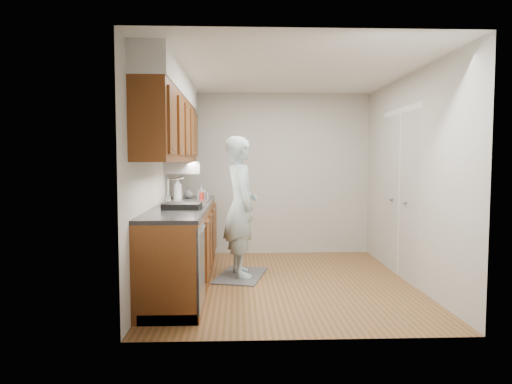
% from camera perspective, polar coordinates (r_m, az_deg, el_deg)
% --- Properties ---
extents(floor, '(3.50, 3.50, 0.00)m').
position_cam_1_polar(floor, '(5.59, 3.54, -11.21)').
color(floor, brown).
rests_on(floor, ground).
extents(ceiling, '(3.50, 3.50, 0.00)m').
position_cam_1_polar(ceiling, '(5.49, 3.66, 14.84)').
color(ceiling, white).
rests_on(ceiling, wall_left).
extents(wall_left, '(0.02, 3.50, 2.50)m').
position_cam_1_polar(wall_left, '(5.45, -12.28, 1.64)').
color(wall_left, '#B6B5AB').
rests_on(wall_left, floor).
extents(wall_right, '(0.02, 3.50, 2.50)m').
position_cam_1_polar(wall_right, '(5.75, 18.65, 1.64)').
color(wall_right, '#B6B5AB').
rests_on(wall_right, floor).
extents(wall_back, '(3.00, 0.02, 2.50)m').
position_cam_1_polar(wall_back, '(7.14, 2.17, 2.27)').
color(wall_back, '#B6B5AB').
rests_on(wall_back, floor).
extents(counter, '(0.64, 2.80, 1.30)m').
position_cam_1_polar(counter, '(5.49, -9.06, -6.30)').
color(counter, brown).
rests_on(counter, floor).
extents(upper_cabinets, '(0.47, 2.80, 1.21)m').
position_cam_1_polar(upper_cabinets, '(5.49, -10.56, 8.98)').
color(upper_cabinets, brown).
rests_on(upper_cabinets, wall_left).
extents(closet_door, '(0.02, 1.22, 2.05)m').
position_cam_1_polar(closet_door, '(6.04, 17.48, -0.37)').
color(closet_door, silver).
rests_on(closet_door, wall_right).
extents(floor_mat, '(0.72, 0.99, 0.02)m').
position_cam_1_polar(floor_mat, '(5.86, -1.91, -10.40)').
color(floor_mat, slate).
rests_on(floor_mat, floor).
extents(person, '(0.60, 0.78, 1.98)m').
position_cam_1_polar(person, '(5.69, -1.93, -0.64)').
color(person, '#AAC7CF').
rests_on(person, floor_mat).
extents(soap_bottle_a, '(0.15, 0.15, 0.30)m').
position_cam_1_polar(soap_bottle_a, '(6.02, -9.75, 0.38)').
color(soap_bottle_a, '#B4BCC4').
rests_on(soap_bottle_a, counter).
extents(soap_bottle_b, '(0.11, 0.11, 0.18)m').
position_cam_1_polar(soap_bottle_b, '(6.20, -6.86, -0.04)').
color(soap_bottle_b, '#B4BCC4').
rests_on(soap_bottle_b, counter).
extents(soap_bottle_c, '(0.15, 0.15, 0.15)m').
position_cam_1_polar(soap_bottle_c, '(6.41, -8.46, -0.07)').
color(soap_bottle_c, '#B4BCC4').
rests_on(soap_bottle_c, counter).
extents(soda_can, '(0.08, 0.08, 0.11)m').
position_cam_1_polar(soda_can, '(5.91, -6.81, -0.58)').
color(soda_can, red).
rests_on(soda_can, counter).
extents(steel_can, '(0.08, 0.08, 0.11)m').
position_cam_1_polar(steel_can, '(6.01, -6.10, -0.52)').
color(steel_can, '#A5A5AA').
rests_on(steel_can, counter).
extents(dish_rack, '(0.41, 0.35, 0.06)m').
position_cam_1_polar(dish_rack, '(5.01, -9.22, -1.72)').
color(dish_rack, black).
rests_on(dish_rack, counter).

